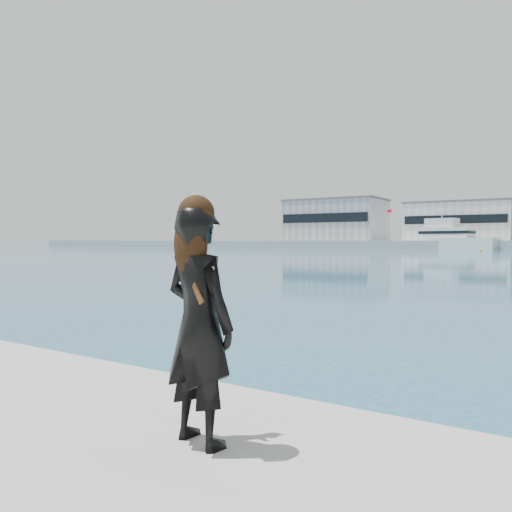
{
  "coord_description": "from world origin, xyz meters",
  "views": [
    {
      "loc": [
        1.81,
        -2.77,
        2.15
      ],
      "look_at": [
        -0.27,
        0.49,
        2.03
      ],
      "focal_mm": 35.0,
      "sensor_mm": 36.0,
      "label": 1
    }
  ],
  "objects": [
    {
      "name": "buoy_far",
      "position": [
        -12.87,
        98.08,
        0.0
      ],
      "size": [
        0.5,
        0.5,
        0.5
      ],
      "primitive_type": "sphere",
      "color": "#DCBA0B",
      "rests_on": "ground"
    },
    {
      "name": "warehouse_grey_left",
      "position": [
        -55.0,
        127.98,
        7.76
      ],
      "size": [
        26.52,
        16.36,
        11.5
      ],
      "color": "gray",
      "rests_on": "far_quay"
    },
    {
      "name": "flagpole_left",
      "position": [
        -37.91,
        121.0,
        6.54
      ],
      "size": [
        1.28,
        0.16,
        8.0
      ],
      "color": "silver",
      "rests_on": "far_quay"
    },
    {
      "name": "warehouse_white",
      "position": [
        -22.0,
        127.98,
        6.76
      ],
      "size": [
        24.48,
        15.35,
        9.5
      ],
      "color": "silver",
      "rests_on": "far_quay"
    },
    {
      "name": "woman",
      "position": [
        -0.27,
        -0.21,
        1.64
      ],
      "size": [
        0.63,
        0.47,
        1.67
      ],
      "rotation": [
        0.0,
        0.0,
        2.97
      ],
      "color": "black",
      "rests_on": "near_quay"
    },
    {
      "name": "motor_yacht",
      "position": [
        -21.39,
        112.4,
        2.55
      ],
      "size": [
        20.15,
        9.66,
        9.07
      ],
      "rotation": [
        0.0,
        0.0,
        -0.23
      ],
      "color": "silver",
      "rests_on": "ground"
    }
  ]
}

